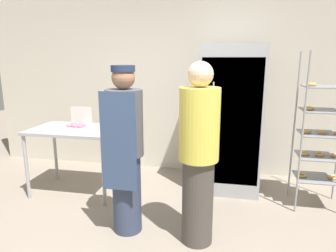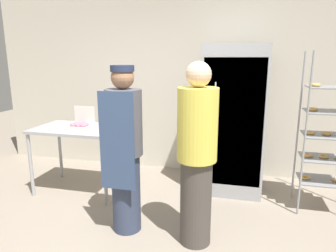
{
  "view_description": "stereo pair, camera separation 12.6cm",
  "coord_description": "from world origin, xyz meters",
  "px_view_note": "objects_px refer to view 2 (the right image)",
  "views": [
    {
      "loc": [
        0.67,
        -2.34,
        1.76
      ],
      "look_at": [
        0.07,
        0.69,
        1.06
      ],
      "focal_mm": 32.0,
      "sensor_mm": 36.0,
      "label": 1
    },
    {
      "loc": [
        0.8,
        -2.31,
        1.76
      ],
      "look_at": [
        0.07,
        0.69,
        1.06
      ],
      "focal_mm": 32.0,
      "sensor_mm": 36.0,
      "label": 2
    }
  ],
  "objects_px": {
    "person_baker": "(125,149)",
    "blender_pitcher": "(117,117)",
    "person_customer": "(197,155)",
    "baking_rack": "(326,135)",
    "refrigerator": "(233,120)",
    "donut_box": "(81,125)"
  },
  "relations": [
    {
      "from": "donut_box",
      "to": "person_customer",
      "type": "xyz_separation_m",
      "value": [
        1.61,
        -0.76,
        -0.04
      ]
    },
    {
      "from": "donut_box",
      "to": "person_baker",
      "type": "relative_size",
      "value": 0.17
    },
    {
      "from": "person_baker",
      "to": "person_customer",
      "type": "bearing_deg",
      "value": -4.09
    },
    {
      "from": "refrigerator",
      "to": "baking_rack",
      "type": "distance_m",
      "value": 1.11
    },
    {
      "from": "blender_pitcher",
      "to": "person_customer",
      "type": "bearing_deg",
      "value": -40.33
    },
    {
      "from": "baking_rack",
      "to": "person_customer",
      "type": "relative_size",
      "value": 1.06
    },
    {
      "from": "baking_rack",
      "to": "person_customer",
      "type": "distance_m",
      "value": 1.68
    },
    {
      "from": "refrigerator",
      "to": "baking_rack",
      "type": "height_order",
      "value": "refrigerator"
    },
    {
      "from": "refrigerator",
      "to": "blender_pitcher",
      "type": "bearing_deg",
      "value": -168.72
    },
    {
      "from": "baking_rack",
      "to": "blender_pitcher",
      "type": "bearing_deg",
      "value": 179.36
    },
    {
      "from": "baking_rack",
      "to": "refrigerator",
      "type": "bearing_deg",
      "value": 162.53
    },
    {
      "from": "blender_pitcher",
      "to": "person_baker",
      "type": "distance_m",
      "value": 1.12
    },
    {
      "from": "refrigerator",
      "to": "person_baker",
      "type": "distance_m",
      "value": 1.65
    },
    {
      "from": "blender_pitcher",
      "to": "baking_rack",
      "type": "bearing_deg",
      "value": -0.64
    },
    {
      "from": "person_baker",
      "to": "person_customer",
      "type": "relative_size",
      "value": 0.98
    },
    {
      "from": "person_baker",
      "to": "person_customer",
      "type": "height_order",
      "value": "person_customer"
    },
    {
      "from": "person_baker",
      "to": "blender_pitcher",
      "type": "bearing_deg",
      "value": 116.81
    },
    {
      "from": "baking_rack",
      "to": "blender_pitcher",
      "type": "relative_size",
      "value": 7.22
    },
    {
      "from": "donut_box",
      "to": "blender_pitcher",
      "type": "xyz_separation_m",
      "value": [
        0.38,
        0.29,
        0.06
      ]
    },
    {
      "from": "baking_rack",
      "to": "person_customer",
      "type": "bearing_deg",
      "value": -142.77
    },
    {
      "from": "baking_rack",
      "to": "donut_box",
      "type": "height_order",
      "value": "baking_rack"
    },
    {
      "from": "refrigerator",
      "to": "baking_rack",
      "type": "xyz_separation_m",
      "value": [
        1.05,
        -0.33,
        -0.06
      ]
    }
  ]
}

